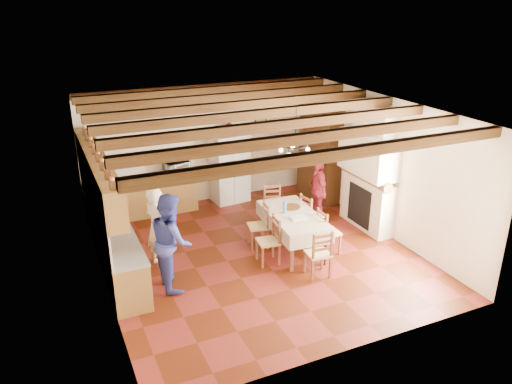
{
  "coord_description": "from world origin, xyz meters",
  "views": [
    {
      "loc": [
        -3.73,
        -8.22,
        4.94
      ],
      "look_at": [
        0.1,
        0.3,
        1.25
      ],
      "focal_mm": 35.0,
      "sensor_mm": 36.0,
      "label": 1
    }
  ],
  "objects_px": {
    "chair_right_far": "(311,215)",
    "chair_end_far": "(274,206)",
    "dining_table": "(293,218)",
    "refrigerator": "(229,167)",
    "person_man": "(157,227)",
    "chair_right_near": "(329,231)",
    "chair_end_near": "(318,253)",
    "microwave": "(177,168)",
    "chair_left_near": "(268,241)",
    "person_woman_red": "(318,190)",
    "hutch": "(321,154)",
    "chair_left_far": "(258,225)",
    "person_woman_blue": "(171,241)"
  },
  "relations": [
    {
      "from": "hutch",
      "to": "chair_end_near",
      "type": "bearing_deg",
      "value": -127.1
    },
    {
      "from": "hutch",
      "to": "chair_end_far",
      "type": "relative_size",
      "value": 2.48
    },
    {
      "from": "chair_right_near",
      "to": "chair_end_far",
      "type": "height_order",
      "value": "same"
    },
    {
      "from": "chair_end_near",
      "to": "person_woman_red",
      "type": "distance_m",
      "value": 2.61
    },
    {
      "from": "chair_left_far",
      "to": "chair_end_near",
      "type": "bearing_deg",
      "value": 29.67
    },
    {
      "from": "chair_end_far",
      "to": "dining_table",
      "type": "bearing_deg",
      "value": -82.67
    },
    {
      "from": "chair_end_far",
      "to": "microwave",
      "type": "height_order",
      "value": "microwave"
    },
    {
      "from": "chair_left_far",
      "to": "chair_end_far",
      "type": "height_order",
      "value": "same"
    },
    {
      "from": "chair_right_near",
      "to": "person_man",
      "type": "distance_m",
      "value": 3.42
    },
    {
      "from": "chair_right_near",
      "to": "chair_end_near",
      "type": "xyz_separation_m",
      "value": [
        -0.67,
        -0.69,
        0.0
      ]
    },
    {
      "from": "chair_end_near",
      "to": "person_woman_blue",
      "type": "xyz_separation_m",
      "value": [
        -2.56,
        0.81,
        0.41
      ]
    },
    {
      "from": "chair_right_near",
      "to": "chair_right_far",
      "type": "height_order",
      "value": "same"
    },
    {
      "from": "chair_left_far",
      "to": "person_man",
      "type": "distance_m",
      "value": 2.12
    },
    {
      "from": "chair_left_near",
      "to": "chair_right_near",
      "type": "relative_size",
      "value": 1.0
    },
    {
      "from": "chair_left_far",
      "to": "chair_right_far",
      "type": "bearing_deg",
      "value": 101.18
    },
    {
      "from": "refrigerator",
      "to": "chair_end_near",
      "type": "bearing_deg",
      "value": -93.53
    },
    {
      "from": "refrigerator",
      "to": "dining_table",
      "type": "relative_size",
      "value": 0.92
    },
    {
      "from": "chair_left_near",
      "to": "microwave",
      "type": "bearing_deg",
      "value": -159.29
    },
    {
      "from": "dining_table",
      "to": "person_woman_red",
      "type": "xyz_separation_m",
      "value": [
        1.24,
        1.11,
        0.01
      ]
    },
    {
      "from": "chair_right_far",
      "to": "chair_end_far",
      "type": "relative_size",
      "value": 1.0
    },
    {
      "from": "refrigerator",
      "to": "person_man",
      "type": "relative_size",
      "value": 1.07
    },
    {
      "from": "hutch",
      "to": "chair_left_far",
      "type": "height_order",
      "value": "hutch"
    },
    {
      "from": "chair_right_far",
      "to": "person_woman_red",
      "type": "height_order",
      "value": "person_woman_red"
    },
    {
      "from": "chair_left_near",
      "to": "chair_right_near",
      "type": "xyz_separation_m",
      "value": [
        1.31,
        -0.13,
        0.0
      ]
    },
    {
      "from": "chair_end_near",
      "to": "microwave",
      "type": "bearing_deg",
      "value": -64.4
    },
    {
      "from": "dining_table",
      "to": "microwave",
      "type": "height_order",
      "value": "microwave"
    },
    {
      "from": "chair_end_near",
      "to": "person_man",
      "type": "xyz_separation_m",
      "value": [
        -2.61,
        1.61,
        0.34
      ]
    },
    {
      "from": "chair_end_far",
      "to": "person_woman_blue",
      "type": "relative_size",
      "value": 0.54
    },
    {
      "from": "hutch",
      "to": "chair_end_far",
      "type": "xyz_separation_m",
      "value": [
        -1.85,
        -1.07,
        -0.71
      ]
    },
    {
      "from": "chair_left_far",
      "to": "chair_end_near",
      "type": "distance_m",
      "value": 1.63
    },
    {
      "from": "dining_table",
      "to": "chair_end_far",
      "type": "xyz_separation_m",
      "value": [
        0.14,
        1.19,
        -0.24
      ]
    },
    {
      "from": "person_woman_blue",
      "to": "microwave",
      "type": "bearing_deg",
      "value": -16.08
    },
    {
      "from": "hutch",
      "to": "chair_end_far",
      "type": "distance_m",
      "value": 2.25
    },
    {
      "from": "refrigerator",
      "to": "dining_table",
      "type": "distance_m",
      "value": 3.08
    },
    {
      "from": "chair_end_near",
      "to": "dining_table",
      "type": "bearing_deg",
      "value": -87.77
    },
    {
      "from": "dining_table",
      "to": "chair_left_near",
      "type": "bearing_deg",
      "value": -156.99
    },
    {
      "from": "chair_end_near",
      "to": "chair_end_far",
      "type": "distance_m",
      "value": 2.33
    },
    {
      "from": "hutch",
      "to": "dining_table",
      "type": "height_order",
      "value": "hutch"
    },
    {
      "from": "dining_table",
      "to": "chair_left_near",
      "type": "xyz_separation_m",
      "value": [
        -0.71,
        -0.3,
        -0.24
      ]
    },
    {
      "from": "person_woman_blue",
      "to": "chair_left_near",
      "type": "bearing_deg",
      "value": -87.83
    },
    {
      "from": "chair_left_far",
      "to": "person_woman_red",
      "type": "distance_m",
      "value": 1.98
    },
    {
      "from": "dining_table",
      "to": "person_man",
      "type": "relative_size",
      "value": 1.16
    },
    {
      "from": "chair_end_near",
      "to": "microwave",
      "type": "xyz_separation_m",
      "value": [
        -1.49,
        4.16,
        0.58
      ]
    },
    {
      "from": "person_man",
      "to": "person_woman_red",
      "type": "height_order",
      "value": "person_man"
    },
    {
      "from": "person_man",
      "to": "person_woman_red",
      "type": "distance_m",
      "value": 3.98
    },
    {
      "from": "microwave",
      "to": "chair_end_far",
      "type": "bearing_deg",
      "value": -65.24
    },
    {
      "from": "chair_right_far",
      "to": "person_woman_blue",
      "type": "height_order",
      "value": "person_woman_blue"
    },
    {
      "from": "chair_left_near",
      "to": "person_woman_red",
      "type": "height_order",
      "value": "person_woman_red"
    },
    {
      "from": "chair_right_far",
      "to": "person_man",
      "type": "height_order",
      "value": "person_man"
    },
    {
      "from": "dining_table",
      "to": "refrigerator",
      "type": "bearing_deg",
      "value": 93.95
    }
  ]
}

